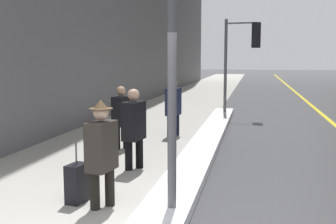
{
  "coord_description": "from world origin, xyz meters",
  "views": [
    {
      "loc": [
        1.37,
        -4.6,
        2.17
      ],
      "look_at": [
        -0.4,
        4.0,
        1.05
      ],
      "focal_mm": 45.0,
      "sensor_mm": 36.0,
      "label": 1
    }
  ],
  "objects_px": {
    "traffic_light_near": "(245,47)",
    "pedestrian_with_shoulder_bag": "(122,115)",
    "pedestrian_in_glasses": "(134,125)",
    "rolling_suitcase": "(77,184)",
    "pedestrian_trailing": "(173,105)",
    "pedestrian_in_fedora": "(102,150)"
  },
  "relations": [
    {
      "from": "pedestrian_in_fedora",
      "to": "pedestrian_with_shoulder_bag",
      "type": "height_order",
      "value": "pedestrian_in_fedora"
    },
    {
      "from": "pedestrian_in_fedora",
      "to": "pedestrian_trailing",
      "type": "relative_size",
      "value": 1.0
    },
    {
      "from": "pedestrian_in_glasses",
      "to": "rolling_suitcase",
      "type": "xyz_separation_m",
      "value": [
        -0.3,
        -2.04,
        -0.58
      ]
    },
    {
      "from": "traffic_light_near",
      "to": "pedestrian_trailing",
      "type": "distance_m",
      "value": 4.98
    },
    {
      "from": "traffic_light_near",
      "to": "pedestrian_in_glasses",
      "type": "bearing_deg",
      "value": -94.92
    },
    {
      "from": "pedestrian_with_shoulder_bag",
      "to": "traffic_light_near",
      "type": "bearing_deg",
      "value": 165.98
    },
    {
      "from": "pedestrian_in_fedora",
      "to": "pedestrian_with_shoulder_bag",
      "type": "xyz_separation_m",
      "value": [
        -0.97,
        3.94,
        -0.03
      ]
    },
    {
      "from": "pedestrian_trailing",
      "to": "pedestrian_in_fedora",
      "type": "bearing_deg",
      "value": 10.33
    },
    {
      "from": "pedestrian_in_glasses",
      "to": "rolling_suitcase",
      "type": "bearing_deg",
      "value": 1.19
    },
    {
      "from": "pedestrian_with_shoulder_bag",
      "to": "pedestrian_trailing",
      "type": "xyz_separation_m",
      "value": [
        0.9,
        1.89,
        0.05
      ]
    },
    {
      "from": "pedestrian_in_glasses",
      "to": "rolling_suitcase",
      "type": "height_order",
      "value": "pedestrian_in_glasses"
    },
    {
      "from": "pedestrian_in_fedora",
      "to": "pedestrian_in_glasses",
      "type": "xyz_separation_m",
      "value": [
        -0.15,
        2.17,
        0.01
      ]
    },
    {
      "from": "traffic_light_near",
      "to": "pedestrian_with_shoulder_bag",
      "type": "height_order",
      "value": "traffic_light_near"
    },
    {
      "from": "traffic_light_near",
      "to": "pedestrian_in_fedora",
      "type": "xyz_separation_m",
      "value": [
        -1.74,
        -10.13,
        -1.73
      ]
    },
    {
      "from": "pedestrian_trailing",
      "to": "rolling_suitcase",
      "type": "xyz_separation_m",
      "value": [
        -0.38,
        -5.69,
        -0.59
      ]
    },
    {
      "from": "traffic_light_near",
      "to": "pedestrian_in_fedora",
      "type": "bearing_deg",
      "value": -91.31
    },
    {
      "from": "pedestrian_trailing",
      "to": "rolling_suitcase",
      "type": "height_order",
      "value": "pedestrian_trailing"
    },
    {
      "from": "pedestrian_in_glasses",
      "to": "traffic_light_near",
      "type": "bearing_deg",
      "value": 176.24
    },
    {
      "from": "pedestrian_with_shoulder_bag",
      "to": "rolling_suitcase",
      "type": "height_order",
      "value": "pedestrian_with_shoulder_bag"
    },
    {
      "from": "traffic_light_near",
      "to": "pedestrian_in_glasses",
      "type": "relative_size",
      "value": 2.26
    },
    {
      "from": "pedestrian_with_shoulder_bag",
      "to": "rolling_suitcase",
      "type": "xyz_separation_m",
      "value": [
        0.52,
        -3.8,
        -0.54
      ]
    },
    {
      "from": "traffic_light_near",
      "to": "pedestrian_trailing",
      "type": "xyz_separation_m",
      "value": [
        -1.81,
        -4.31,
        -1.71
      ]
    }
  ]
}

